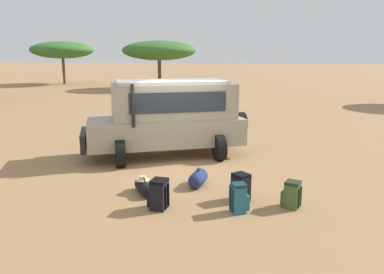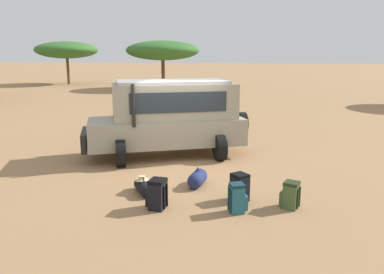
# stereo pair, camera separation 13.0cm
# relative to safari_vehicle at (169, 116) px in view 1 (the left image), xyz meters

# --- Properties ---
(ground_plane) EXTENTS (320.00, 320.00, 0.00)m
(ground_plane) POSITION_rel_safari_vehicle_xyz_m (0.61, -1.03, -1.29)
(ground_plane) COLOR #9E754C
(safari_vehicle) EXTENTS (5.36, 3.91, 2.44)m
(safari_vehicle) POSITION_rel_safari_vehicle_xyz_m (0.00, 0.00, 0.00)
(safari_vehicle) COLOR gray
(safari_vehicle) RESTS_ON ground_plane
(backpack_beside_front_wheel) EXTENTS (0.49, 0.49, 0.62)m
(backpack_beside_front_wheel) POSITION_rel_safari_vehicle_xyz_m (2.63, -3.46, -0.99)
(backpack_beside_front_wheel) COLOR black
(backpack_beside_front_wheel) RESTS_ON ground_plane
(backpack_cluster_center) EXTENTS (0.45, 0.39, 0.59)m
(backpack_cluster_center) POSITION_rel_safari_vehicle_xyz_m (3.75, -3.65, -1.01)
(backpack_cluster_center) COLOR #42562D
(backpack_cluster_center) RESTS_ON ground_plane
(backpack_near_rear_wheel) EXTENTS (0.44, 0.41, 0.65)m
(backpack_near_rear_wheel) POSITION_rel_safari_vehicle_xyz_m (0.98, -4.31, -0.98)
(backpack_near_rear_wheel) COLOR black
(backpack_near_rear_wheel) RESTS_ON ground_plane
(backpack_outermost) EXTENTS (0.43, 0.38, 0.63)m
(backpack_outermost) POSITION_rel_safari_vehicle_xyz_m (2.66, -4.13, -0.99)
(backpack_outermost) COLOR #235B6B
(backpack_outermost) RESTS_ON ground_plane
(duffel_bag_low_black_case) EXTENTS (0.64, 0.77, 0.40)m
(duffel_bag_low_black_case) POSITION_rel_safari_vehicle_xyz_m (0.37, -3.53, -1.14)
(duffel_bag_low_black_case) COLOR black
(duffel_bag_low_black_case) RESTS_ON ground_plane
(duffel_bag_soft_canvas) EXTENTS (0.41, 0.85, 0.48)m
(duffel_bag_soft_canvas) POSITION_rel_safari_vehicle_xyz_m (1.51, -2.71, -1.11)
(duffel_bag_soft_canvas) COLOR navy
(duffel_bag_soft_canvas) RESTS_ON ground_plane
(acacia_tree_left_mid) EXTENTS (6.86, 7.27, 4.80)m
(acacia_tree_left_mid) POSITION_rel_safari_vehicle_xyz_m (-20.26, 27.79, 2.54)
(acacia_tree_left_mid) COLOR brown
(acacia_tree_left_mid) RESTS_ON ground_plane
(acacia_tree_centre_back) EXTENTS (7.14, 7.25, 4.65)m
(acacia_tree_centre_back) POSITION_rel_safari_vehicle_xyz_m (-7.77, 24.31, 2.40)
(acacia_tree_centre_back) COLOR brown
(acacia_tree_centre_back) RESTS_ON ground_plane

